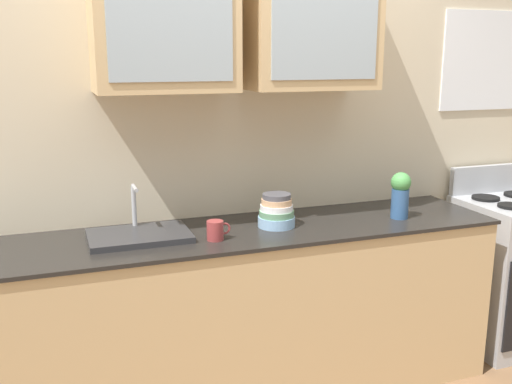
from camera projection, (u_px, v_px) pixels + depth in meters
back_wall_unit at (231, 109)px, 3.14m from camera, size 4.79×0.47×2.76m
counter at (249, 313)px, 3.10m from camera, size 2.69×0.63×0.93m
stove_range at (507, 272)px, 3.66m from camera, size 0.56×0.61×1.11m
sink_faucet at (139, 235)px, 2.83m from camera, size 0.49×0.33×0.25m
bowl_stack at (277, 212)px, 3.02m from camera, size 0.19×0.19×0.18m
vase at (400, 194)px, 3.17m from camera, size 0.11×0.11×0.26m
cup_near_sink at (216, 230)px, 2.80m from camera, size 0.12×0.08×0.10m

